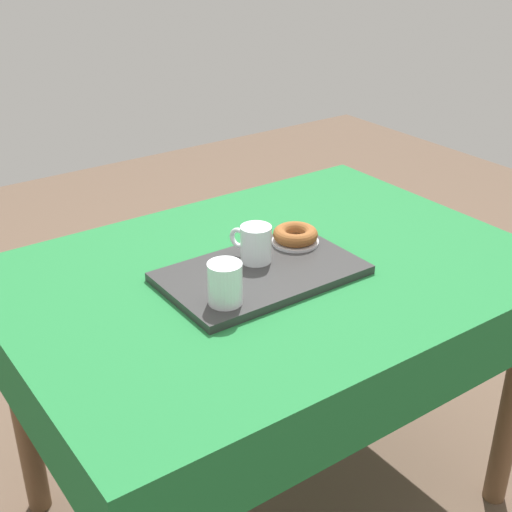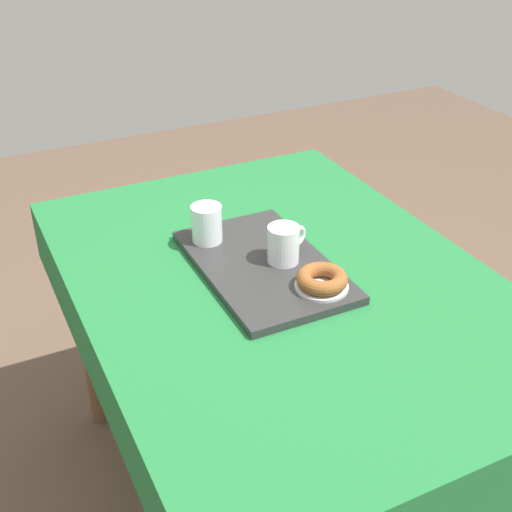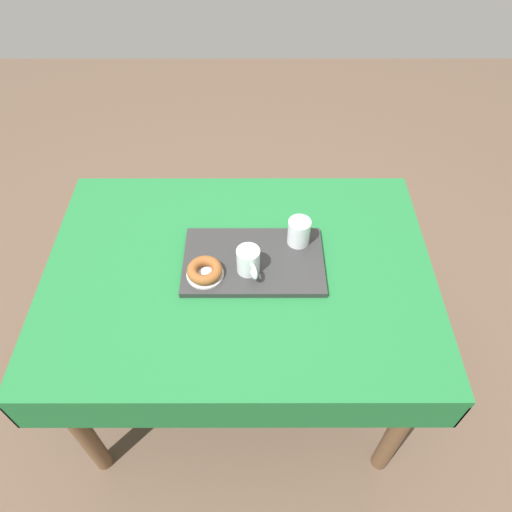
# 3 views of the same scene
# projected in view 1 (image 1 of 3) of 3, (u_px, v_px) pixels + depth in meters

# --- Properties ---
(ground_plane) EXTENTS (6.00, 6.00, 0.00)m
(ground_plane) POSITION_uv_depth(u_px,v_px,m) (269.00, 501.00, 2.06)
(ground_plane) COLOR brown
(dining_table) EXTENTS (1.29, 0.93, 0.77)m
(dining_table) POSITION_uv_depth(u_px,v_px,m) (271.00, 306.00, 1.76)
(dining_table) COLOR #1E6B33
(dining_table) RESTS_ON ground
(serving_tray) EXTENTS (0.46, 0.29, 0.02)m
(serving_tray) POSITION_uv_depth(u_px,v_px,m) (261.00, 273.00, 1.66)
(serving_tray) COLOR #2D2D2D
(serving_tray) RESTS_ON dining_table
(tea_mug_left) EXTENTS (0.08, 0.11, 0.09)m
(tea_mug_left) POSITION_uv_depth(u_px,v_px,m) (255.00, 245.00, 1.68)
(tea_mug_left) COLOR white
(tea_mug_left) RESTS_ON serving_tray
(water_glass_near) EXTENTS (0.08, 0.08, 0.09)m
(water_glass_near) POSITION_uv_depth(u_px,v_px,m) (225.00, 286.00, 1.50)
(water_glass_near) COLOR white
(water_glass_near) RESTS_ON serving_tray
(donut_plate_left) EXTENTS (0.12, 0.12, 0.01)m
(donut_plate_left) POSITION_uv_depth(u_px,v_px,m) (295.00, 242.00, 1.78)
(donut_plate_left) COLOR silver
(donut_plate_left) RESTS_ON serving_tray
(sugar_donut_left) EXTENTS (0.11, 0.11, 0.03)m
(sugar_donut_left) POSITION_uv_depth(u_px,v_px,m) (295.00, 234.00, 1.77)
(sugar_donut_left) COLOR brown
(sugar_donut_left) RESTS_ON donut_plate_left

